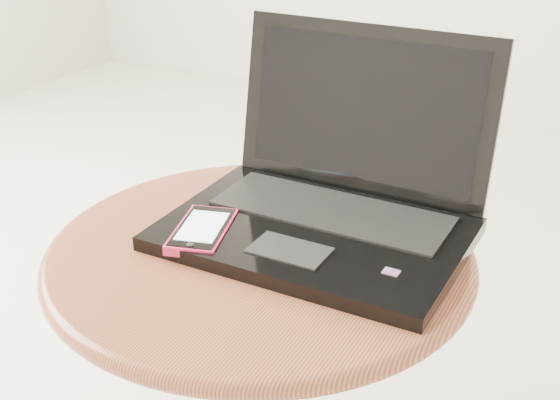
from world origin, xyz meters
The scene contains 4 objects.
table centered at (-0.11, 0.05, 0.35)m, with size 0.56×0.56×0.45m.
laptop centered at (-0.05, 0.14, 0.49)m, with size 0.39×0.32×0.25m.
phone_black centered at (-0.17, 0.05, 0.45)m, with size 0.09×0.12×0.01m.
phone_pink centered at (-0.18, 0.02, 0.46)m, with size 0.10×0.14×0.01m.
Camera 1 is at (0.31, -0.70, 0.92)m, focal length 47.79 mm.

